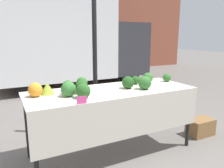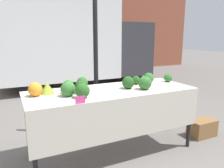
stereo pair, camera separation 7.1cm
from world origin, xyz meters
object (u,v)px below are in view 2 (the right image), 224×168
Objects in this scene: parked_truck at (73,42)px; price_sign at (80,100)px; produce_crate at (202,128)px; orange_cauliflower at (35,89)px.

parked_truck is 5.11m from price_sign.
parked_truck reaches higher than price_sign.
parked_truck is 11.18× the size of produce_crate.
parked_truck is 28.60× the size of orange_cauliflower.
produce_crate is at bearing 5.85° from price_sign.
orange_cauliflower is at bearing 126.88° from price_sign.
produce_crate is (2.50, -0.31, -0.84)m from orange_cauliflower.
parked_truck reaches higher than orange_cauliflower.
price_sign is at bearing -53.12° from orange_cauliflower.
orange_cauliflower is (-1.71, -4.38, -0.46)m from parked_truck.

